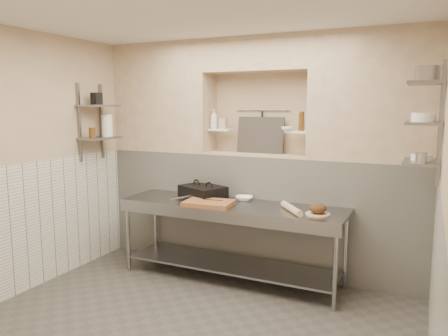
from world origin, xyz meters
The scene contains 47 objects.
floor centered at (0.00, 0.00, -0.05)m, with size 4.00×3.90×0.10m, color #494440.
ceiling centered at (0.00, 0.00, 2.85)m, with size 4.00×3.90×0.10m, color silver.
wall_left centered at (-2.05, 0.00, 1.40)m, with size 0.10×3.90×2.80m, color #CDAE87.
wall_back centered at (0.00, 2.00, 1.40)m, with size 4.00×0.10×2.80m, color #CDAE87.
backwall_lower centered at (0.00, 1.75, 0.70)m, with size 4.00×0.40×1.40m, color silver.
alcove_sill centered at (0.00, 1.75, 1.41)m, with size 1.30×0.40×0.02m, color #CDAE87.
backwall_pillar_left centered at (-1.33, 1.75, 2.10)m, with size 1.35×0.40×1.40m, color #CDAE87.
backwall_pillar_right centered at (1.33, 1.75, 2.10)m, with size 1.35×0.40×1.40m, color #CDAE87.
backwall_header centered at (0.00, 1.75, 2.60)m, with size 1.30×0.40×0.40m, color #CDAE87.
wainscot_left centered at (-1.99, 0.00, 0.70)m, with size 0.02×3.90×1.40m, color silver.
wainscot_right centered at (1.99, 0.00, 0.70)m, with size 0.02×3.90×1.40m, color silver.
alcove_shelf_left centered at (-0.50, 1.75, 1.70)m, with size 0.28×0.16×0.03m, color white.
alcove_shelf_right centered at (0.50, 1.75, 1.70)m, with size 0.28×0.16×0.03m, color white.
utensil_rail centered at (0.00, 1.92, 1.95)m, with size 0.02×0.02×0.70m, color gray.
hanging_steel centered at (0.00, 1.90, 1.78)m, with size 0.02×0.02×0.30m, color black.
splash_panel centered at (0.00, 1.85, 1.64)m, with size 0.60×0.02×0.45m, color #383330.
shelf_rail_left_a centered at (-1.98, 1.25, 1.80)m, with size 0.03×0.03×0.95m, color slate.
shelf_rail_left_b centered at (-1.98, 0.85, 1.80)m, with size 0.03×0.03×0.95m, color slate.
wall_shelf_left_lower centered at (-1.84, 1.05, 1.60)m, with size 0.30×0.50×0.03m, color slate.
wall_shelf_left_upper centered at (-1.84, 1.05, 2.00)m, with size 0.30×0.50×0.03m, color slate.
shelf_rail_right_a centered at (1.98, 1.25, 1.85)m, with size 0.03×0.03×1.05m, color slate.
shelf_rail_right_b centered at (1.98, 0.85, 1.85)m, with size 0.03×0.03×1.05m, color slate.
wall_shelf_right_lower centered at (1.84, 1.05, 1.50)m, with size 0.30×0.50×0.03m, color slate.
wall_shelf_right_mid centered at (1.84, 1.05, 1.85)m, with size 0.30×0.50×0.03m, color slate.
wall_shelf_right_upper centered at (1.84, 1.05, 2.20)m, with size 0.30×0.50×0.03m, color slate.
prep_table centered at (-0.10, 1.18, 0.64)m, with size 2.60×0.70×0.90m.
panini_press centered at (-0.55, 1.36, 0.97)m, with size 0.63×0.55×0.14m.
cutting_board centered at (-0.29, 1.02, 0.92)m, with size 0.53×0.37×0.05m, color brown.
knife_blade centered at (-0.27, 1.07, 0.95)m, with size 0.24×0.03×0.01m, color gray.
tongs centered at (-0.63, 0.99, 0.96)m, with size 0.03×0.03×0.28m, color gray.
mixing_bowl centered at (-0.03, 1.41, 0.93)m, with size 0.20×0.20×0.05m, color white.
rolling_pin centered at (0.63, 1.11, 0.93)m, with size 0.07×0.07×0.46m, color #DDBA8D.
bread_board centered at (0.91, 1.11, 0.91)m, with size 0.25×0.25×0.01m, color #DDBA8D.
bread_loaf centered at (0.91, 1.11, 0.97)m, with size 0.18×0.18×0.11m, color #4C2D19.
bottle_soap centered at (-0.59, 1.74, 1.83)m, with size 0.09×0.09×0.24m, color white.
jar_alcove centered at (-0.46, 1.75, 1.78)m, with size 0.09×0.09×0.13m, color #CDAE87.
bowl_alcove centered at (0.39, 1.69, 1.74)m, with size 0.15×0.15×0.05m, color white.
condiment_a centered at (0.54, 1.74, 1.81)m, with size 0.05×0.05×0.20m, color #503010.
condiment_b centered at (0.55, 1.73, 1.82)m, with size 0.06×0.06×0.22m, color #503010.
condiment_c centered at (0.61, 1.78, 1.78)m, with size 0.08×0.08×0.13m, color white.
jug_left centered at (-1.84, 1.19, 1.75)m, with size 0.14×0.14×0.28m, color white.
jar_left centered at (-1.84, 0.92, 1.67)m, with size 0.08×0.08×0.12m, color #503010.
box_left_upper centered at (-1.84, 1.02, 2.09)m, with size 0.11×0.11×0.15m, color black.
bowl_right centered at (1.84, 1.09, 1.54)m, with size 0.18×0.18×0.06m, color white.
canister_right centered at (1.84, 0.83, 1.56)m, with size 0.09×0.09×0.09m, color gray.
bowl_right_mid centered at (1.84, 1.01, 1.90)m, with size 0.21×0.21×0.08m, color white.
basket_right centered at (1.84, 1.13, 2.28)m, with size 0.18×0.22×0.14m, color gray.
Camera 1 is at (1.90, -3.22, 2.00)m, focal length 35.00 mm.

